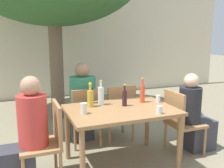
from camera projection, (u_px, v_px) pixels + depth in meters
ground_plane at (121, 164)px, 3.18m from camera, size 30.00×30.00×0.00m
cafe_building_wall at (61, 44)px, 6.58m from camera, size 10.00×0.08×2.80m
dining_table_front at (121, 115)px, 3.05m from camera, size 1.30×0.89×0.74m
patio_chair_0 at (48, 138)px, 2.77m from camera, size 0.44×0.44×0.88m
patio_chair_1 at (180, 119)px, 3.40m from camera, size 0.44×0.44×0.88m
patio_chair_2 at (86, 114)px, 3.61m from camera, size 0.44×0.44×0.88m
patio_chair_3 at (119, 110)px, 3.80m from camera, size 0.44×0.44×0.88m
person_seated_0 at (25, 137)px, 2.68m from camera, size 0.56×0.32×1.20m
person_seated_1 at (195, 117)px, 3.49m from camera, size 0.55×0.30×1.11m
person_seated_2 at (82, 106)px, 3.81m from camera, size 0.39×0.59×1.22m
wine_bottle_0 at (125, 98)px, 3.13m from camera, size 0.06×0.06×0.28m
water_bottle_1 at (101, 95)px, 3.18m from camera, size 0.08×0.08×0.32m
oil_cruet_2 at (90, 98)px, 3.09m from camera, size 0.08×0.08×0.29m
wine_bottle_3 at (90, 95)px, 3.26m from camera, size 0.07×0.07×0.27m
soda_bottle_4 at (142, 93)px, 3.30m from camera, size 0.07×0.07×0.33m
drinking_glass_0 at (84, 109)px, 2.82m from camera, size 0.08×0.08×0.13m
drinking_glass_1 at (159, 110)px, 2.83m from camera, size 0.07×0.07×0.09m
drinking_glass_2 at (158, 99)px, 3.32m from camera, size 0.06×0.06×0.09m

